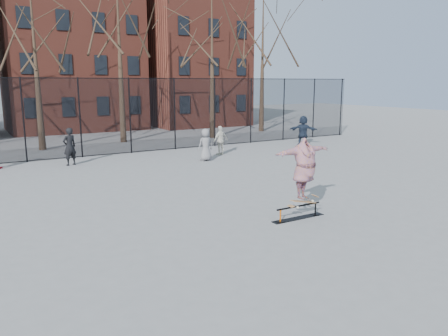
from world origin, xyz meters
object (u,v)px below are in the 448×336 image
skater (304,171)px  bystander_navy (303,131)px  skate_rail (298,213)px  bystander_extra (206,145)px  skateboard (303,203)px  bystander_black (70,147)px  bystander_white (221,140)px

skater → bystander_navy: bearing=40.7°
skater → bystander_navy: size_ratio=1.17×
skate_rail → bystander_extra: bearing=76.8°
skateboard → bystander_extra: 9.59m
bystander_black → bystander_white: 7.48m
skater → bystander_extra: skater is taller
skate_rail → bystander_navy: bystander_navy is taller
skate_rail → bystander_white: bystander_white is taller
skater → bystander_navy: skater is taller
bystander_black → bystander_navy: bearing=158.0°
skater → bystander_extra: (2.03, 9.37, -0.56)m
skate_rail → bystander_white: (3.70, 10.48, 0.61)m
skate_rail → skateboard: skateboard is taller
bystander_extra → skateboard: bearing=77.3°
bystander_navy → bystander_black: bearing=42.7°
skate_rail → bystander_black: size_ratio=1.00×
bystander_black → bystander_navy: size_ratio=0.96×
skateboard → bystander_white: bearing=71.4°
bystander_white → bystander_navy: (5.99, 0.39, 0.14)m
skater → bystander_black: skater is taller
skate_rail → bystander_extra: 9.64m
skater → bystander_black: size_ratio=1.22×
bystander_navy → bystander_extra: (-7.50, -1.50, -0.12)m
skateboard → bystander_white: 11.06m
bystander_navy → skate_rail: bearing=93.9°
bystander_black → bystander_white: bearing=152.6°
bystander_white → bystander_black: bearing=-16.8°
bystander_white → skater: bearing=62.9°
skater → skate_rail: bearing=172.0°
skate_rail → bystander_white: size_ratio=1.13×
skateboard → bystander_white: bystander_white is taller
bystander_navy → bystander_white: bearing=49.3°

